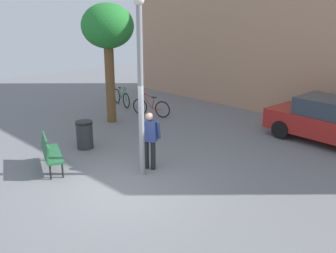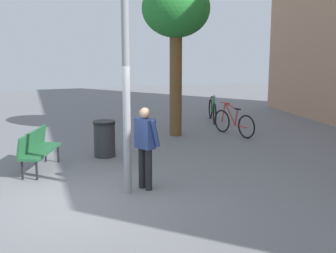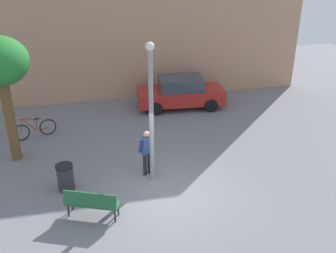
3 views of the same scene
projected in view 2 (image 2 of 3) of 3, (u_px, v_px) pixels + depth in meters
The scene contains 8 objects.
ground_plane at pixel (84, 201), 9.05m from camera, with size 36.00×36.00×0.00m, color slate.
lamppost at pixel (126, 57), 9.01m from camera, with size 0.28×0.28×4.76m.
person_by_lamppost at pixel (145, 142), 9.56m from camera, with size 0.63×0.48×1.67m.
park_bench at pixel (37, 147), 10.93m from camera, with size 1.66×1.05×0.92m.
plaza_tree at pixel (176, 13), 14.00m from camera, with size 2.00×2.00×4.64m.
bicycle_red at pixel (234, 123), 14.65m from camera, with size 1.74×0.60×0.97m.
bicycle_green at pixel (212, 110), 16.91m from camera, with size 1.76×0.50×0.97m.
trash_bin at pixel (104, 139), 12.16m from camera, with size 0.57×0.57×0.92m.
Camera 2 is at (8.68, -0.98, 3.17)m, focal length 51.36 mm.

